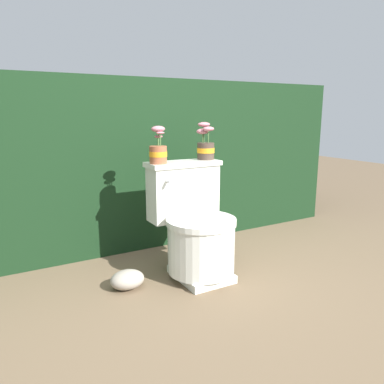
% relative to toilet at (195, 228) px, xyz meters
% --- Properties ---
extents(ground_plane, '(12.00, 12.00, 0.00)m').
position_rel_toilet_xyz_m(ground_plane, '(-0.05, -0.09, -0.30)').
color(ground_plane, brown).
extents(hedge_backdrop, '(3.53, 1.00, 1.27)m').
position_rel_toilet_xyz_m(hedge_backdrop, '(-0.05, 1.07, 0.33)').
color(hedge_backdrop, black).
rests_on(hedge_backdrop, ground).
extents(toilet, '(0.49, 0.54, 0.71)m').
position_rel_toilet_xyz_m(toilet, '(0.00, 0.00, 0.00)').
color(toilet, silver).
rests_on(toilet, ground).
extents(potted_plant_left, '(0.11, 0.11, 0.23)m').
position_rel_toilet_xyz_m(potted_plant_left, '(-0.18, 0.14, 0.49)').
color(potted_plant_left, '#9E5638').
rests_on(potted_plant_left, toilet).
extents(potted_plant_midleft, '(0.13, 0.12, 0.25)m').
position_rel_toilet_xyz_m(potted_plant_midleft, '(0.18, 0.17, 0.50)').
color(potted_plant_midleft, '#47382D').
rests_on(potted_plant_midleft, toilet).
extents(garden_stone, '(0.20, 0.16, 0.11)m').
position_rel_toilet_xyz_m(garden_stone, '(-0.46, 0.02, -0.25)').
color(garden_stone, '#9E9384').
rests_on(garden_stone, ground).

